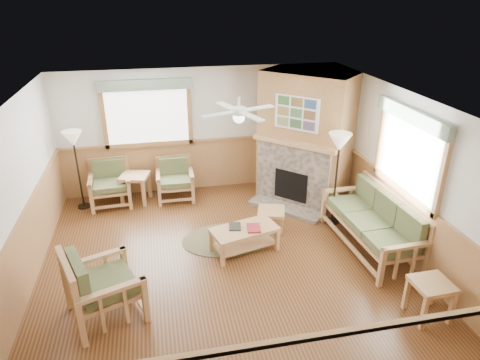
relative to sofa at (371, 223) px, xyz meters
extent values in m
cube|color=#583318|center=(-2.55, 0.07, -0.49)|extent=(6.00, 6.00, 0.01)
cube|color=white|center=(-2.55, 0.07, 2.21)|extent=(6.00, 6.00, 0.01)
cube|color=silver|center=(-2.55, 3.07, 0.86)|extent=(6.00, 0.02, 2.70)
cube|color=silver|center=(-2.55, -2.93, 0.86)|extent=(6.00, 0.02, 2.70)
cube|color=silver|center=(-5.55, 0.07, 0.86)|extent=(0.02, 6.00, 2.70)
cube|color=silver|center=(0.45, 0.07, 0.86)|extent=(0.02, 6.00, 2.70)
cylinder|color=brown|center=(-2.37, 0.73, -0.48)|extent=(1.88, 1.88, 0.01)
cube|color=maroon|center=(-2.02, 0.27, -0.01)|extent=(0.26, 0.33, 0.03)
cube|color=#25261F|center=(-2.32, 0.39, -0.02)|extent=(0.24, 0.30, 0.03)
camera|label=1|loc=(-3.50, -5.81, 3.70)|focal=32.00mm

